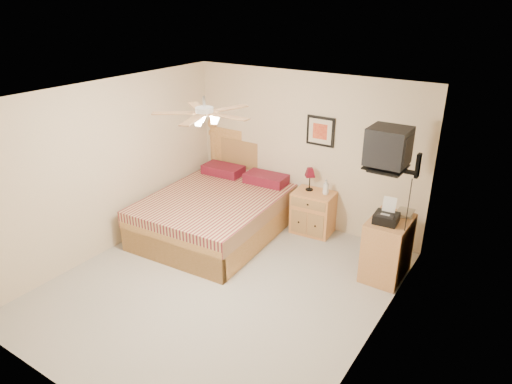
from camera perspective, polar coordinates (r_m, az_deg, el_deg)
floor at (r=6.21m, az=-4.28°, el=-11.46°), size 4.50×4.50×0.00m
ceiling at (r=5.21m, az=-5.11°, el=11.77°), size 4.00×4.50×0.04m
wall_back at (r=7.37m, az=6.08°, el=5.15°), size 4.00×0.04×2.50m
wall_front at (r=4.28m, az=-23.69°, el=-11.22°), size 4.00×0.04×2.50m
wall_left at (r=6.92m, az=-17.93°, el=2.89°), size 0.04×4.50×2.50m
wall_right at (r=4.76m, az=14.95°, el=-6.28°), size 0.04×4.50×2.50m
bed at (r=7.13m, az=-5.12°, el=0.39°), size 1.94×2.47×1.53m
nightstand at (r=7.37m, az=7.17°, el=-2.52°), size 0.67×0.52×0.69m
table_lamp at (r=7.25m, az=6.73°, el=1.62°), size 0.22×0.22×0.37m
lotion_bottle at (r=7.15m, az=8.73°, el=0.62°), size 0.09×0.10×0.25m
framed_picture at (r=7.13m, az=8.07°, el=7.54°), size 0.46×0.04×0.46m
dresser at (r=6.40m, az=16.09°, el=-6.75°), size 0.51×0.73×0.85m
fax_machine at (r=6.04m, az=16.07°, el=-2.34°), size 0.32×0.34×0.32m
magazine_lower at (r=6.40m, az=17.13°, el=-2.41°), size 0.26×0.32×0.03m
magazine_upper at (r=6.39m, az=17.25°, el=-2.21°), size 0.21×0.29×0.02m
wall_tv at (r=5.79m, az=17.59°, el=4.89°), size 0.56×0.46×0.58m
ceiling_fan at (r=5.08m, az=-6.46°, el=9.82°), size 1.14×1.14×0.28m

